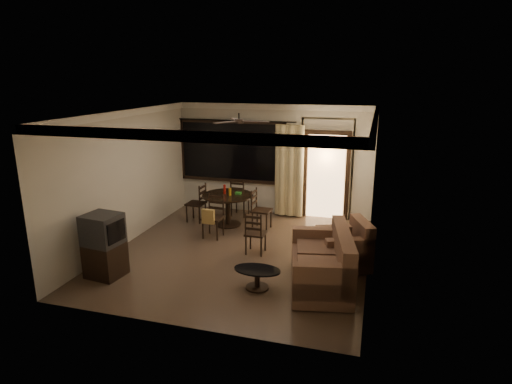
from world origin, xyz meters
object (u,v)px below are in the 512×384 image
(dining_chair_east, at_px, (261,217))
(armchair, at_px, (346,248))
(tv_cabinet, at_px, (104,245))
(coffee_table, at_px, (257,275))
(dining_table, at_px, (228,201))
(dining_chair_west, at_px, (197,210))
(dining_chair_north, at_px, (240,205))
(sofa, at_px, (324,265))
(dining_chair_south, at_px, (213,224))
(side_chair, at_px, (256,241))

(dining_chair_east, relative_size, armchair, 0.84)
(tv_cabinet, bearing_deg, armchair, 28.04)
(coffee_table, bearing_deg, dining_table, 118.16)
(dining_chair_west, xyz_separation_m, dining_chair_east, (1.67, -0.10, 0.00))
(dining_chair_north, bearing_deg, dining_chair_west, 42.73)
(dining_chair_north, distance_m, sofa, 4.12)
(sofa, bearing_deg, armchair, 59.98)
(tv_cabinet, relative_size, coffee_table, 1.45)
(dining_chair_north, bearing_deg, dining_chair_south, 89.97)
(dining_table, bearing_deg, sofa, -43.39)
(tv_cabinet, height_order, coffee_table, tv_cabinet)
(dining_chair_north, bearing_deg, coffee_table, 115.62)
(dining_table, xyz_separation_m, dining_chair_west, (-0.84, 0.05, -0.31))
(dining_chair_south, bearing_deg, side_chair, -23.78)
(dining_chair_west, xyz_separation_m, dining_chair_south, (0.79, -0.90, 0.02))
(side_chair, bearing_deg, coffee_table, 107.33)
(armchair, bearing_deg, side_chair, 153.76)
(dining_chair_east, distance_m, side_chair, 1.42)
(tv_cabinet, relative_size, sofa, 0.59)
(dining_chair_north, distance_m, armchair, 3.70)
(dining_chair_south, relative_size, dining_chair_north, 1.00)
(dining_table, height_order, dining_chair_south, dining_table)
(coffee_table, bearing_deg, tv_cabinet, -174.00)
(dining_chair_west, xyz_separation_m, dining_chair_north, (0.88, 0.72, 0.00))
(dining_chair_east, xyz_separation_m, sofa, (1.77, -2.41, 0.10))
(side_chair, bearing_deg, dining_chair_west, -37.44)
(dining_table, bearing_deg, dining_chair_east, -3.42)
(dining_chair_west, distance_m, side_chair, 2.44)
(tv_cabinet, bearing_deg, sofa, 17.38)
(dining_chair_east, bearing_deg, side_chair, -165.98)
(armchair, bearing_deg, coffee_table, -158.69)
(dining_table, bearing_deg, side_chair, -52.81)
(dining_chair_west, relative_size, dining_chair_north, 1.00)
(side_chair, bearing_deg, dining_chair_north, -64.37)
(dining_chair_west, relative_size, coffee_table, 1.19)
(dining_table, bearing_deg, coffee_table, -61.84)
(dining_chair_west, distance_m, tv_cabinet, 3.23)
(dining_chair_west, xyz_separation_m, sofa, (3.44, -2.51, 0.10))
(armchair, relative_size, side_chair, 1.29)
(dining_chair_west, xyz_separation_m, tv_cabinet, (-0.36, -3.20, 0.30))
(coffee_table, distance_m, side_chair, 1.48)
(side_chair, bearing_deg, tv_cabinet, 36.91)
(dining_chair_north, xyz_separation_m, sofa, (2.56, -3.23, 0.10))
(dining_chair_east, relative_size, side_chair, 1.08)
(armchair, distance_m, coffee_table, 1.88)
(dining_chair_west, height_order, tv_cabinet, tv_cabinet)
(dining_chair_north, bearing_deg, side_chair, 118.75)
(dining_chair_east, xyz_separation_m, dining_chair_south, (-0.89, -0.81, 0.02))
(dining_chair_south, xyz_separation_m, coffee_table, (1.58, -2.01, -0.07))
(dining_table, distance_m, coffee_table, 3.27)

